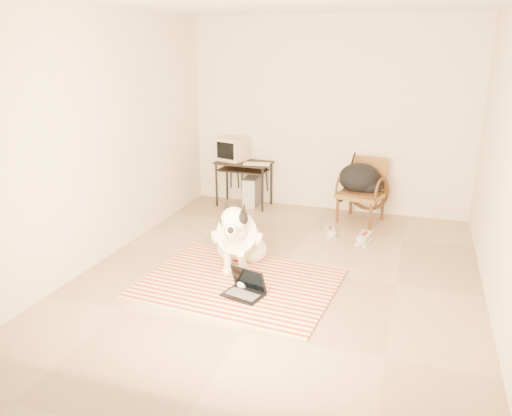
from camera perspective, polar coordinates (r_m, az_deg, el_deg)
The scene contains 16 objects.
floor at distance 5.43m, azimuth 3.22°, elevation -6.93°, with size 4.50×4.50×0.00m, color #9F7E61.
wall_back at distance 7.18m, azimuth 8.25°, elevation 10.34°, with size 4.50×4.50×0.00m, color beige.
wall_front at distance 2.96m, azimuth -7.92°, elevation -0.64°, with size 4.50×4.50×0.00m, color beige.
wall_left at distance 5.85m, azimuth -15.98°, elevation 8.10°, with size 4.50×4.50×0.00m, color beige.
wall_right at distance 4.91m, azimuth 26.76°, elevation 5.05°, with size 4.50×4.50×0.00m, color beige.
rug at distance 5.09m, azimuth -1.96°, elevation -8.57°, with size 2.00×1.59×0.02m.
dog at distance 5.32m, azimuth -1.94°, elevation -3.53°, with size 0.57×1.11×0.84m.
laptop at distance 4.82m, azimuth -1.23°, elevation -9.16°, with size 0.43×0.35×0.26m.
computer_desk at distance 7.38m, azimuth -1.43°, elevation 4.57°, with size 0.82×0.48×0.67m.
crt_monitor at distance 7.45m, azimuth -2.69°, elevation 6.78°, with size 0.46×0.45×0.34m.
desk_keyboard at distance 7.18m, azimuth 0.08°, elevation 5.07°, with size 0.37×0.14×0.02m, color #C3B399.
pc_tower at distance 7.46m, azimuth -0.43°, elevation 1.94°, with size 0.23×0.49×0.44m.
rattan_chair at distance 6.91m, azimuth 12.10°, elevation 2.01°, with size 0.68×0.66×0.85m.
backpack at distance 6.86m, azimuth 11.92°, elevation 3.20°, with size 0.59×0.46×0.41m.
sneaker_left at distance 6.40m, azimuth 8.47°, elevation -2.74°, with size 0.19×0.29×0.09m.
sneaker_right at distance 6.25m, azimuth 12.25°, elevation -3.42°, with size 0.17×0.33×0.11m.
Camera 1 is at (1.27, -4.76, 2.29)m, focal length 35.00 mm.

